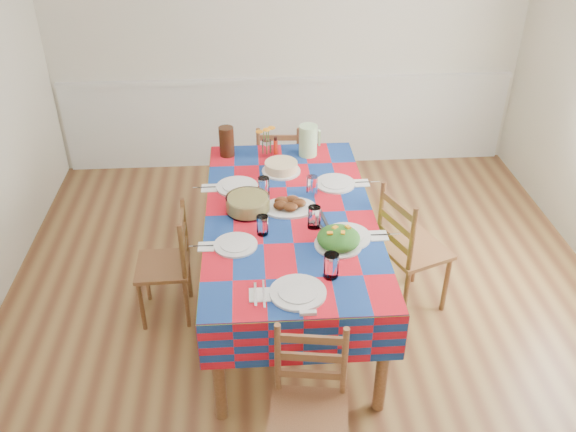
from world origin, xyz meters
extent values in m
cube|color=brown|center=(0.00, 0.00, -0.02)|extent=(4.50, 5.00, 0.04)
cube|color=beige|center=(0.00, 2.52, 1.35)|extent=(4.50, 0.04, 2.70)
cube|color=silver|center=(0.00, 2.47, 0.90)|extent=(4.41, 0.06, 0.04)
cube|color=silver|center=(0.00, 2.48, 0.45)|extent=(4.41, 0.03, 0.90)
cylinder|color=brown|center=(-0.61, -0.73, 0.38)|extent=(0.07, 0.07, 0.76)
cylinder|color=brown|center=(0.33, -0.73, 0.38)|extent=(0.07, 0.07, 0.76)
cylinder|color=brown|center=(-0.61, 1.16, 0.38)|extent=(0.07, 0.07, 0.76)
cylinder|color=brown|center=(0.33, 1.16, 0.38)|extent=(0.07, 0.07, 0.76)
cube|color=brown|center=(-0.14, 0.21, 0.78)|extent=(1.07, 2.02, 0.04)
cube|color=red|center=(-0.14, 0.21, 0.80)|extent=(1.11, 2.07, 0.01)
cube|color=red|center=(-0.70, 0.21, 0.64)|extent=(0.01, 2.07, 0.32)
cube|color=red|center=(0.41, 0.21, 0.64)|extent=(0.01, 2.07, 0.32)
cube|color=red|center=(-0.14, -0.82, 0.64)|extent=(1.11, 0.01, 0.32)
cube|color=red|center=(-0.14, 1.25, 0.64)|extent=(1.11, 0.01, 0.32)
cylinder|color=silver|center=(-0.16, -0.61, 0.81)|extent=(0.31, 0.31, 0.02)
cylinder|color=silver|center=(-0.16, -0.61, 0.83)|extent=(0.22, 0.22, 0.01)
cylinder|color=white|center=(0.04, -0.47, 0.88)|extent=(0.09, 0.09, 0.15)
cube|color=silver|center=(-0.36, -0.61, 0.81)|extent=(0.12, 0.12, 0.01)
cube|color=silver|center=(-0.39, -0.61, 0.82)|extent=(0.01, 0.20, 0.00)
cube|color=silver|center=(-0.34, -0.61, 0.82)|extent=(0.01, 0.23, 0.00)
cylinder|color=silver|center=(-0.50, -0.14, 0.81)|extent=(0.27, 0.27, 0.01)
cylinder|color=silver|center=(-0.50, -0.14, 0.82)|extent=(0.19, 0.19, 0.01)
cylinder|color=white|center=(-0.33, -0.02, 0.87)|extent=(0.08, 0.08, 0.13)
cube|color=silver|center=(-0.67, -0.14, 0.81)|extent=(0.10, 0.10, 0.01)
cube|color=silver|center=(-0.69, -0.14, 0.81)|extent=(0.17, 0.01, 0.00)
cube|color=silver|center=(-0.65, -0.14, 0.81)|extent=(0.20, 0.01, 0.00)
cylinder|color=silver|center=(-0.49, 0.58, 0.81)|extent=(0.29, 0.29, 0.02)
cylinder|color=silver|center=(-0.49, 0.58, 0.83)|extent=(0.21, 0.21, 0.01)
cylinder|color=white|center=(-0.30, 0.45, 0.88)|extent=(0.08, 0.08, 0.14)
cube|color=silver|center=(-0.69, 0.58, 0.81)|extent=(0.11, 0.11, 0.01)
cube|color=silver|center=(-0.71, 0.58, 0.82)|extent=(0.19, 0.01, 0.00)
cube|color=silver|center=(-0.66, 0.58, 0.82)|extent=(0.22, 0.01, 0.00)
cylinder|color=silver|center=(0.19, -0.09, 0.81)|extent=(0.30, 0.30, 0.02)
cylinder|color=silver|center=(0.19, -0.09, 0.83)|extent=(0.21, 0.21, 0.01)
cylinder|color=white|center=(0.00, 0.04, 0.88)|extent=(0.08, 0.08, 0.15)
cube|color=silver|center=(0.39, -0.09, 0.81)|extent=(0.11, 0.11, 0.01)
cube|color=silver|center=(0.37, -0.09, 0.82)|extent=(0.19, 0.01, 0.00)
cube|color=silver|center=(0.41, -0.09, 0.82)|extent=(0.22, 0.01, 0.00)
cylinder|color=silver|center=(0.21, 0.57, 0.81)|extent=(0.29, 0.29, 0.01)
cylinder|color=silver|center=(0.21, 0.57, 0.82)|extent=(0.20, 0.20, 0.01)
cylinder|color=white|center=(0.03, 0.45, 0.88)|extent=(0.08, 0.08, 0.14)
cube|color=silver|center=(0.40, 0.57, 0.81)|extent=(0.11, 0.11, 0.01)
cube|color=silver|center=(0.38, 0.57, 0.82)|extent=(0.18, 0.01, 0.00)
cube|color=silver|center=(0.42, 0.57, 0.82)|extent=(0.21, 0.01, 0.00)
ellipsoid|color=silver|center=(-0.14, 0.27, 0.82)|extent=(0.37, 0.26, 0.02)
ellipsoid|color=black|center=(-0.08, 0.27, 0.85)|extent=(0.10, 0.08, 0.05)
ellipsoid|color=black|center=(-0.12, 0.31, 0.85)|extent=(0.10, 0.08, 0.05)
ellipsoid|color=black|center=(-0.19, 0.30, 0.85)|extent=(0.10, 0.08, 0.05)
ellipsoid|color=black|center=(-0.20, 0.24, 0.85)|extent=(0.10, 0.08, 0.05)
ellipsoid|color=black|center=(-0.14, 0.22, 0.85)|extent=(0.10, 0.08, 0.05)
cylinder|color=silver|center=(0.13, -0.17, 0.81)|extent=(0.29, 0.29, 0.01)
ellipsoid|color=#104211|center=(0.13, -0.17, 0.86)|extent=(0.26, 0.26, 0.12)
cube|color=orange|center=(0.07, -0.20, 0.92)|extent=(0.03, 0.02, 0.01)
cube|color=orange|center=(0.11, -0.14, 0.92)|extent=(0.04, 0.04, 0.01)
cube|color=orange|center=(0.15, -0.20, 0.92)|extent=(0.03, 0.04, 0.01)
cube|color=orange|center=(0.18, -0.14, 0.92)|extent=(0.04, 0.04, 0.01)
cylinder|color=white|center=(-0.42, 0.26, 0.86)|extent=(0.29, 0.29, 0.10)
cylinder|color=#E5D979|center=(-0.42, 0.26, 0.86)|extent=(0.27, 0.27, 0.09)
cylinder|color=silver|center=(-0.16, 0.79, 0.81)|extent=(0.28, 0.28, 0.01)
cylinder|color=#DEC987|center=(-0.16, 0.79, 0.85)|extent=(0.24, 0.24, 0.07)
cube|color=black|center=(0.02, 0.08, 0.81)|extent=(0.13, 0.31, 0.01)
cube|color=black|center=(0.08, 0.10, 0.81)|extent=(0.06, 0.32, 0.01)
cylinder|color=white|center=(-0.26, 1.07, 0.87)|extent=(0.07, 0.07, 0.13)
cylinder|color=#306D24|center=(-0.28, 1.07, 0.92)|extent=(0.01, 0.01, 0.18)
ellipsoid|color=orange|center=(-0.31, 1.07, 1.01)|extent=(0.06, 0.06, 0.02)
cylinder|color=#306D24|center=(-0.24, 1.08, 0.92)|extent=(0.01, 0.01, 0.18)
ellipsoid|color=orange|center=(-0.22, 1.09, 1.02)|extent=(0.06, 0.06, 0.02)
cylinder|color=#306D24|center=(-0.26, 1.05, 0.92)|extent=(0.01, 0.01, 0.18)
ellipsoid|color=orange|center=(-0.26, 1.03, 1.04)|extent=(0.06, 0.06, 0.02)
cylinder|color=red|center=(-0.19, 1.09, 0.88)|extent=(0.03, 0.03, 0.14)
cylinder|color=#B0E19F|center=(0.06, 1.05, 0.93)|extent=(0.14, 0.14, 0.24)
cylinder|color=black|center=(-0.57, 1.09, 0.92)|extent=(0.12, 0.12, 0.23)
cube|color=silver|center=(-0.12, -0.78, 0.82)|extent=(0.09, 0.03, 0.02)
cylinder|color=brown|center=(-0.29, -0.95, 0.21)|extent=(0.03, 0.03, 0.42)
cylinder|color=brown|center=(0.05, -1.00, 0.21)|extent=(0.03, 0.03, 0.42)
cube|color=brown|center=(-0.14, -1.14, 0.44)|extent=(0.45, 0.43, 0.03)
cylinder|color=brown|center=(-0.29, -0.95, 0.66)|extent=(0.03, 0.03, 0.47)
cylinder|color=brown|center=(0.05, -0.99, 0.66)|extent=(0.03, 0.03, 0.47)
cube|color=brown|center=(-0.12, -0.97, 0.57)|extent=(0.34, 0.07, 0.05)
cube|color=brown|center=(-0.12, -0.97, 0.69)|extent=(0.34, 0.07, 0.05)
cube|color=brown|center=(-0.12, -0.97, 0.81)|extent=(0.34, 0.07, 0.05)
cylinder|color=brown|center=(0.03, 1.71, 0.21)|extent=(0.03, 0.03, 0.42)
cylinder|color=brown|center=(-0.30, 1.73, 0.21)|extent=(0.03, 0.03, 0.42)
cylinder|color=brown|center=(0.01, 1.40, 0.21)|extent=(0.03, 0.03, 0.42)
cylinder|color=brown|center=(-0.32, 1.42, 0.21)|extent=(0.03, 0.03, 0.42)
cube|color=brown|center=(-0.14, 1.57, 0.43)|extent=(0.41, 0.39, 0.03)
cylinder|color=brown|center=(0.01, 1.39, 0.65)|extent=(0.03, 0.03, 0.46)
cylinder|color=brown|center=(-0.32, 1.41, 0.65)|extent=(0.03, 0.03, 0.46)
cube|color=brown|center=(-0.15, 1.40, 0.55)|extent=(0.33, 0.04, 0.05)
cube|color=brown|center=(-0.15, 1.40, 0.67)|extent=(0.33, 0.04, 0.05)
cube|color=brown|center=(-0.15, 1.40, 0.79)|extent=(0.33, 0.04, 0.05)
cylinder|color=brown|center=(-1.17, 0.37, 0.20)|extent=(0.03, 0.03, 0.40)
cylinder|color=brown|center=(-1.16, 0.05, 0.20)|extent=(0.03, 0.03, 0.40)
cylinder|color=brown|center=(-0.87, 0.38, 0.20)|extent=(0.03, 0.03, 0.40)
cylinder|color=brown|center=(-0.86, 0.06, 0.20)|extent=(0.03, 0.03, 0.40)
cube|color=brown|center=(-1.02, 0.21, 0.41)|extent=(0.37, 0.38, 0.03)
cylinder|color=brown|center=(-0.86, 0.38, 0.62)|extent=(0.03, 0.03, 0.45)
cylinder|color=brown|center=(-0.85, 0.06, 0.62)|extent=(0.03, 0.03, 0.45)
cube|color=brown|center=(-0.86, 0.22, 0.54)|extent=(0.03, 0.32, 0.04)
cube|color=brown|center=(-0.86, 0.22, 0.65)|extent=(0.03, 0.32, 0.04)
cube|color=brown|center=(-0.86, 0.22, 0.77)|extent=(0.03, 0.32, 0.04)
cylinder|color=brown|center=(0.96, 0.11, 0.23)|extent=(0.04, 0.04, 0.45)
cylinder|color=brown|center=(0.82, 0.45, 0.23)|extent=(0.04, 0.04, 0.45)
cylinder|color=brown|center=(0.64, -0.02, 0.23)|extent=(0.04, 0.04, 0.45)
cylinder|color=brown|center=(0.50, 0.32, 0.23)|extent=(0.04, 0.04, 0.45)
cube|color=brown|center=(0.73, 0.21, 0.47)|extent=(0.53, 0.54, 0.03)
cylinder|color=brown|center=(0.63, -0.02, 0.71)|extent=(0.04, 0.04, 0.51)
cylinder|color=brown|center=(0.49, 0.32, 0.71)|extent=(0.04, 0.04, 0.51)
cube|color=brown|center=(0.56, 0.15, 0.61)|extent=(0.15, 0.35, 0.05)
cube|color=brown|center=(0.56, 0.15, 0.74)|extent=(0.15, 0.35, 0.05)
cube|color=brown|center=(0.56, 0.15, 0.87)|extent=(0.15, 0.35, 0.05)
camera|label=1|loc=(-0.39, -3.17, 2.95)|focal=38.00mm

